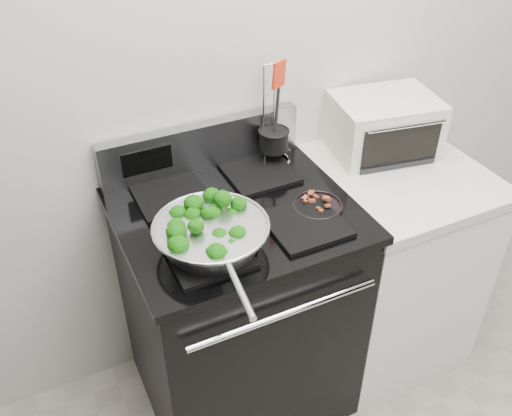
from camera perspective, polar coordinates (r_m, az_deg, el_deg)
back_wall at (r=2.11m, az=1.57°, el=15.71°), size 4.00×0.02×2.70m
gas_range at (r=2.23m, az=-1.79°, el=-9.83°), size 0.79×0.69×1.13m
counter at (r=2.52m, az=12.68°, el=-5.17°), size 0.62×0.68×0.92m
skillet at (r=1.74m, az=-4.48°, el=-2.59°), size 0.36×0.57×0.08m
broccoli_pile at (r=1.73m, az=-4.53°, el=-2.02°), size 0.28×0.28×0.10m
bacon_plate at (r=1.93m, az=6.18°, el=0.46°), size 0.17×0.17×0.04m
utensil_holder at (r=2.14m, az=1.77°, el=6.29°), size 0.13×0.13×0.40m
toaster_oven at (r=2.31m, az=12.64°, el=8.09°), size 0.43×0.36×0.22m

